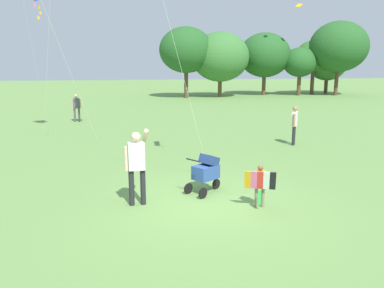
% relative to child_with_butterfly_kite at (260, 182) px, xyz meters
% --- Properties ---
extents(ground_plane, '(120.00, 120.00, 0.00)m').
position_rel_child_with_butterfly_kite_xyz_m(ground_plane, '(-1.19, 0.43, -0.62)').
color(ground_plane, '#668E47').
extents(treeline_distant, '(19.86, 6.43, 6.98)m').
position_rel_child_with_butterfly_kite_xyz_m(treeline_distant, '(10.25, 28.25, 3.31)').
color(treeline_distant, brown).
rests_on(treeline_distant, ground).
extents(child_with_butterfly_kite, '(0.73, 0.46, 1.03)m').
position_rel_child_with_butterfly_kite_xyz_m(child_with_butterfly_kite, '(0.00, 0.00, 0.00)').
color(child_with_butterfly_kite, '#7F705B').
rests_on(child_with_butterfly_kite, ground).
extents(person_adult_flyer, '(0.58, 0.57, 1.86)m').
position_rel_child_with_butterfly_kite_xyz_m(person_adult_flyer, '(-2.84, 0.60, 0.45)').
color(person_adult_flyer, '#232328').
rests_on(person_adult_flyer, ground).
extents(stroller, '(1.04, 0.90, 1.03)m').
position_rel_child_with_butterfly_kite_xyz_m(stroller, '(-1.05, 1.25, -0.02)').
color(stroller, black).
rests_on(stroller, ground).
extents(kite_green_novelty, '(0.68, 3.82, 6.52)m').
position_rel_child_with_butterfly_kite_xyz_m(kite_green_novelty, '(-6.78, 9.91, 5.19)').
color(kite_green_novelty, blue).
rests_on(kite_green_novelty, ground).
extents(person_sitting_far, '(0.49, 0.24, 1.54)m').
position_rel_child_with_butterfly_kite_xyz_m(person_sitting_far, '(-6.05, 14.20, 0.29)').
color(person_sitting_far, '#4C4C51').
rests_on(person_sitting_far, ground).
extents(person_couple_left, '(0.35, 0.46, 1.59)m').
position_rel_child_with_butterfly_kite_xyz_m(person_couple_left, '(3.55, 6.61, 0.32)').
color(person_couple_left, '#232328').
rests_on(person_couple_left, ground).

